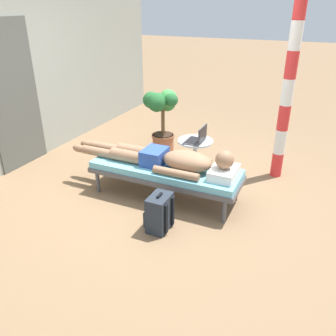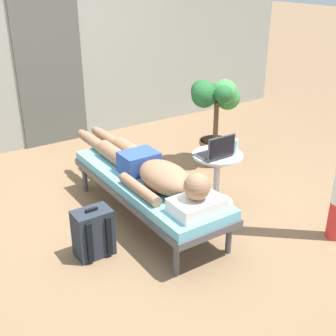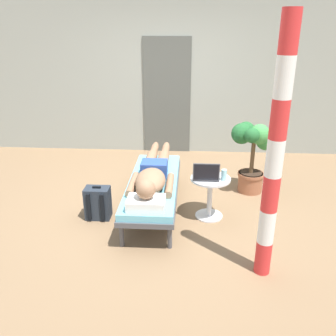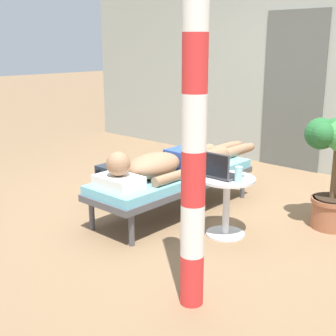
{
  "view_description": "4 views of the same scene",
  "coord_description": "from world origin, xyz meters",
  "views": [
    {
      "loc": [
        -3.55,
        -1.74,
        2.22
      ],
      "look_at": [
        -0.26,
        -0.24,
        0.49
      ],
      "focal_mm": 37.38,
      "sensor_mm": 36.0,
      "label": 1
    },
    {
      "loc": [
        -1.93,
        -3.21,
        2.16
      ],
      "look_at": [
        0.06,
        -0.24,
        0.52
      ],
      "focal_mm": 47.76,
      "sensor_mm": 36.0,
      "label": 2
    },
    {
      "loc": [
        0.37,
        -4.21,
        2.24
      ],
      "look_at": [
        0.09,
        0.13,
        0.48
      ],
      "focal_mm": 38.43,
      "sensor_mm": 36.0,
      "label": 3
    },
    {
      "loc": [
        2.73,
        -3.33,
        1.61
      ],
      "look_at": [
        -0.1,
        -0.2,
        0.46
      ],
      "focal_mm": 48.68,
      "sensor_mm": 36.0,
      "label": 4
    }
  ],
  "objects": [
    {
      "name": "ground_plane",
      "position": [
        0.0,
        0.0,
        0.0
      ],
      "size": [
        40.0,
        40.0,
        0.0
      ],
      "primitive_type": "plane",
      "color": "#846647"
    },
    {
      "name": "house_wall_back",
      "position": [
        -0.08,
        2.31,
        1.35
      ],
      "size": [
        7.6,
        0.2,
        2.7
      ],
      "primitive_type": "cube",
      "color": "#999E93",
      "rests_on": "ground"
    },
    {
      "name": "house_door_panel",
      "position": [
        -0.07,
        2.2,
        1.02
      ],
      "size": [
        0.84,
        0.03,
        2.04
      ],
      "primitive_type": "cube",
      "color": "#545651",
      "rests_on": "ground"
    },
    {
      "name": "lounge_chair",
      "position": [
        -0.08,
        -0.12,
        0.35
      ],
      "size": [
        0.62,
        1.86,
        0.42
      ],
      "color": "#4C4C51",
      "rests_on": "ground"
    },
    {
      "name": "person_reclining",
      "position": [
        -0.08,
        -0.17,
        0.52
      ],
      "size": [
        0.53,
        2.17,
        0.32
      ],
      "color": "white",
      "rests_on": "lounge_chair"
    },
    {
      "name": "side_table",
      "position": [
        0.62,
        -0.25,
        0.36
      ],
      "size": [
        0.48,
        0.48,
        0.52
      ],
      "color": "silver",
      "rests_on": "ground"
    },
    {
      "name": "laptop",
      "position": [
        0.56,
        -0.3,
        0.58
      ],
      "size": [
        0.31,
        0.24,
        0.23
      ],
      "color": "#4C4C51",
      "rests_on": "side_table"
    },
    {
      "name": "drink_glass",
      "position": [
        0.77,
        -0.31,
        0.59
      ],
      "size": [
        0.06,
        0.06,
        0.13
      ],
      "primitive_type": "cylinder",
      "color": "#99D8E5",
      "rests_on": "side_table"
    },
    {
      "name": "backpack",
      "position": [
        -0.74,
        -0.36,
        0.2
      ],
      "size": [
        0.3,
        0.26,
        0.42
      ],
      "color": "#262D38",
      "rests_on": "ground"
    },
    {
      "name": "potted_plant",
      "position": [
        1.23,
        0.54,
        0.65
      ],
      "size": [
        0.62,
        0.55,
        1.0
      ],
      "color": "#9E5B3D",
      "rests_on": "ground"
    }
  ]
}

